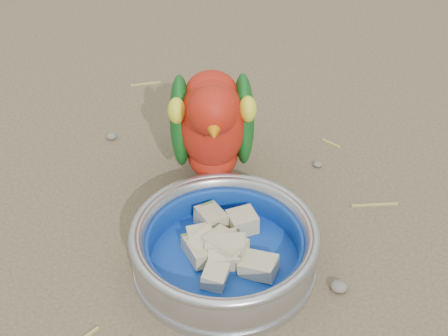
% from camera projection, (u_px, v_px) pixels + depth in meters
% --- Properties ---
extents(ground, '(60.00, 60.00, 0.00)m').
position_uv_depth(ground, '(224.00, 309.00, 0.70)').
color(ground, brown).
extents(food_bowl, '(0.22, 0.22, 0.02)m').
position_uv_depth(food_bowl, '(225.00, 263.00, 0.74)').
color(food_bowl, '#B2B2BA').
rests_on(food_bowl, ground).
extents(bowl_wall, '(0.22, 0.22, 0.04)m').
position_uv_depth(bowl_wall, '(225.00, 245.00, 0.73)').
color(bowl_wall, '#B2B2BA').
rests_on(bowl_wall, food_bowl).
extents(fruit_wedges, '(0.13, 0.13, 0.03)m').
position_uv_depth(fruit_wedges, '(225.00, 249.00, 0.73)').
color(fruit_wedges, '#C3B48B').
rests_on(fruit_wedges, food_bowl).
extents(lory_parrot, '(0.19, 0.26, 0.19)m').
position_uv_depth(lory_parrot, '(212.00, 134.00, 0.81)').
color(lory_parrot, '#B11C0E').
rests_on(lory_parrot, ground).
extents(ground_debris, '(0.90, 0.80, 0.01)m').
position_uv_depth(ground_debris, '(240.00, 250.00, 0.77)').
color(ground_debris, tan).
rests_on(ground_debris, ground).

